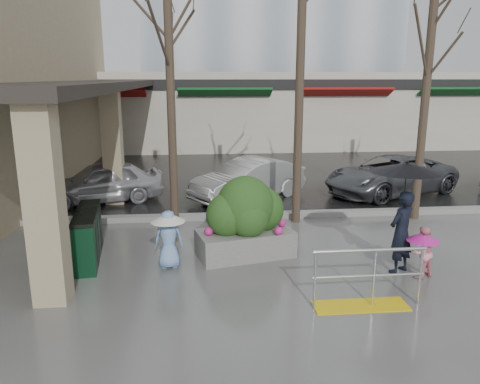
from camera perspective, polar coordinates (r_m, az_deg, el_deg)
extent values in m
plane|color=#51514F|center=(9.10, 4.02, -10.58)|extent=(120.00, 120.00, 0.00)
cube|color=black|center=(30.43, -2.64, 6.74)|extent=(120.00, 36.00, 0.01)
cube|color=gray|center=(12.79, 1.16, -2.89)|extent=(120.00, 0.30, 0.15)
cube|color=#2D2823|center=(16.53, -17.65, 12.75)|extent=(2.80, 18.00, 0.25)
cube|color=tan|center=(8.32, -22.72, -1.21)|extent=(0.55, 0.55, 3.50)
cube|color=tan|center=(14.53, -15.27, 5.42)|extent=(0.55, 0.55, 3.50)
cube|color=beige|center=(26.44, 2.12, 10.02)|extent=(34.00, 6.00, 4.00)
cube|color=maroon|center=(23.74, -16.80, 11.07)|extent=(4.50, 1.68, 0.87)
cube|color=#0F4C1E|center=(23.33, -1.91, 11.60)|extent=(4.50, 1.68, 0.87)
cube|color=maroon|center=(24.43, 12.58, 11.39)|extent=(4.50, 1.68, 0.87)
cube|color=#0F4C1E|center=(26.86, 25.08, 10.63)|extent=(4.50, 1.68, 0.87)
cube|color=black|center=(23.52, 3.08, 12.95)|extent=(34.00, 0.35, 0.50)
cube|color=yellow|center=(8.35, 14.47, -13.27)|extent=(1.60, 0.50, 0.02)
cylinder|color=silver|center=(7.92, 9.13, -10.62)|extent=(0.05, 0.05, 1.00)
cylinder|color=silver|center=(8.21, 16.01, -10.08)|extent=(0.05, 0.05, 1.00)
cylinder|color=silver|center=(8.53, 21.10, -9.59)|extent=(0.05, 0.05, 1.00)
cylinder|color=silver|center=(7.99, 15.57, -6.86)|extent=(1.90, 0.06, 0.06)
cylinder|color=silver|center=(8.16, 15.37, -9.82)|extent=(1.90, 0.04, 0.04)
cylinder|color=#382B21|center=(11.79, -8.46, 11.96)|extent=(0.22, 0.22, 6.80)
cylinder|color=#382B21|center=(12.05, 7.28, 12.52)|extent=(0.22, 0.22, 7.00)
cylinder|color=#382B21|center=(13.17, 21.67, 10.68)|extent=(0.22, 0.22, 6.50)
imported|color=black|center=(9.63, 19.05, -4.66)|extent=(0.72, 0.66, 1.65)
cylinder|color=black|center=(9.41, 19.45, 0.26)|extent=(0.02, 0.02, 1.04)
cone|color=black|center=(9.32, 19.66, 2.84)|extent=(1.33, 1.33, 0.18)
sphere|color=black|center=(9.31, 19.72, 3.51)|extent=(0.05, 0.05, 0.05)
imported|color=pink|center=(9.63, 21.30, -6.85)|extent=(0.61, 0.56, 1.02)
cylinder|color=black|center=(9.57, 21.39, -5.80)|extent=(0.02, 0.02, 0.44)
cone|color=#DC22A3|center=(9.53, 21.46, -5.07)|extent=(0.62, 0.62, 0.18)
sphere|color=black|center=(9.50, 21.52, -4.44)|extent=(0.05, 0.05, 0.05)
imported|color=#7FA7E2|center=(9.52, -8.69, -5.73)|extent=(0.59, 0.39, 1.19)
cylinder|color=black|center=(9.43, -8.75, -4.14)|extent=(0.02, 0.02, 0.55)
cone|color=white|center=(9.38, -8.79, -3.06)|extent=(0.70, 0.70, 0.18)
sphere|color=black|center=(9.35, -8.82, -2.41)|extent=(0.05, 0.05, 0.05)
cube|color=gray|center=(10.12, 0.62, -6.26)|extent=(2.19, 1.44, 0.56)
ellipsoid|color=#1D4215|center=(9.86, 0.63, -1.72)|extent=(1.23, 1.10, 1.29)
sphere|color=#1D4215|center=(9.77, -1.59, -2.82)|extent=(0.88, 0.88, 0.88)
sphere|color=#1D4215|center=(10.10, 2.73, -2.15)|extent=(0.93, 0.93, 0.93)
cube|color=#0B321A|center=(9.59, -18.43, -6.74)|extent=(0.45, 0.45, 1.00)
cube|color=black|center=(9.42, -18.68, -3.64)|extent=(0.48, 0.48, 0.07)
cube|color=black|center=(10.06, -18.14, -5.76)|extent=(0.45, 0.45, 1.00)
cube|color=black|center=(9.90, -18.37, -2.79)|extent=(0.48, 0.48, 0.07)
cube|color=#0B321D|center=(10.53, -17.88, -4.87)|extent=(0.45, 0.45, 1.00)
cube|color=black|center=(10.38, -18.10, -2.01)|extent=(0.48, 0.48, 0.07)
cube|color=black|center=(11.00, -17.64, -4.05)|extent=(0.45, 0.45, 1.00)
cube|color=black|center=(10.86, -17.85, -1.31)|extent=(0.48, 0.48, 0.07)
imported|color=#BCBCC1|center=(14.92, -16.59, 1.16)|extent=(3.98, 2.54, 1.26)
imported|color=silver|center=(14.70, 1.02, 1.56)|extent=(3.92, 3.22, 1.26)
imported|color=#505357|center=(16.09, 17.85, 1.96)|extent=(4.99, 3.70, 1.26)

